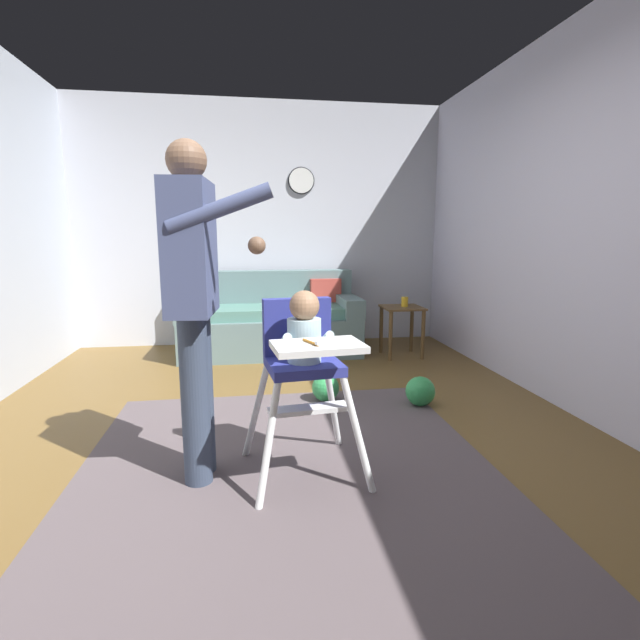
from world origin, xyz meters
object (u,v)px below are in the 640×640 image
toy_ball_second (326,388)px  adult_standing (194,295)px  high_chair (304,349)px  wall_clock (301,181)px  couch (271,321)px  side_table (402,320)px  toy_ball (420,391)px  sippy_cup (405,302)px

toy_ball_second → adult_standing: bearing=-128.7°
high_chair → wall_clock: wall_clock is taller
couch → side_table: 1.39m
toy_ball → side_table: side_table is taller
adult_standing → wall_clock: 3.38m
high_chair → side_table: size_ratio=1.88×
toy_ball → sippy_cup: (0.35, 1.44, 0.46)m
couch → toy_ball: 2.10m
side_table → wall_clock: (-0.94, 0.86, 1.47)m
high_chair → wall_clock: bearing=167.3°
toy_ball_second → wall_clock: bearing=88.3°
side_table → wall_clock: size_ratio=1.73×
couch → high_chair: 2.72m
high_chair → sippy_cup: size_ratio=9.79×
high_chair → sippy_cup: high_chair is taller
toy_ball → wall_clock: wall_clock is taller
couch → wall_clock: bearing=140.5°
couch → adult_standing: 2.77m
high_chair → toy_ball_second: size_ratio=4.72×
adult_standing → side_table: size_ratio=3.23×
adult_standing → side_table: (1.83, 2.27, -0.57)m
high_chair → side_table: bearing=144.4°
adult_standing → toy_ball_second: size_ratio=8.11×
couch → side_table: bearing=73.9°
couch → adult_standing: adult_standing is taller
toy_ball_second → side_table: (1.00, 1.24, 0.28)m
couch → toy_ball: couch is taller
side_table → toy_ball_second: bearing=-129.0°
toy_ball_second → sippy_cup: sippy_cup is taller
adult_standing → toy_ball: bearing=33.3°
high_chair → toy_ball: 1.42m
sippy_cup → wall_clock: (-0.97, 0.86, 1.28)m
toy_ball_second → sippy_cup: 1.68m
toy_ball → adult_standing: bearing=-151.1°
toy_ball_second → side_table: bearing=51.0°
toy_ball_second → side_table: side_table is taller
high_chair → adult_standing: adult_standing is taller
toy_ball → sippy_cup: bearing=76.2°
couch → sippy_cup: (1.36, -0.39, 0.24)m
high_chair → couch: bearing=174.5°
adult_standing → sippy_cup: adult_standing is taller
toy_ball → toy_ball_second: size_ratio=1.05×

